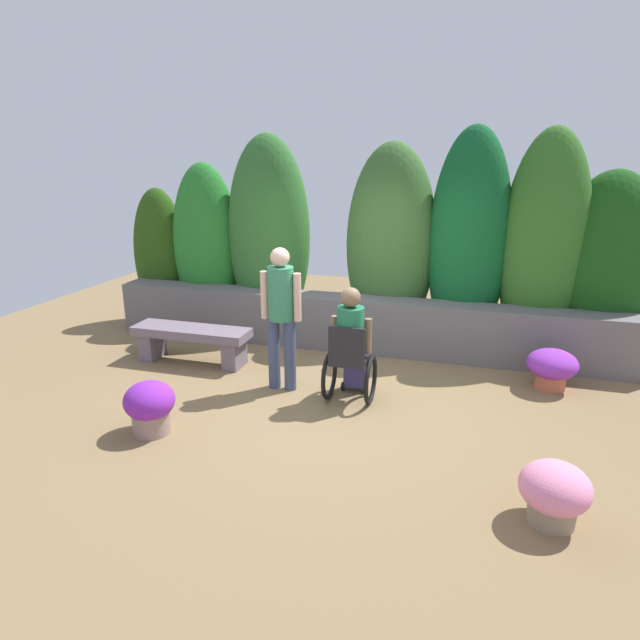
% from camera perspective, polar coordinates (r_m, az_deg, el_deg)
% --- Properties ---
extents(ground_plane, '(12.62, 12.62, 0.00)m').
position_cam_1_polar(ground_plane, '(6.40, 0.93, -7.91)').
color(ground_plane, olive).
extents(stone_retaining_wall, '(7.47, 0.47, 0.77)m').
position_cam_1_polar(stone_retaining_wall, '(7.76, 4.21, -0.40)').
color(stone_retaining_wall, slate).
rests_on(stone_retaining_wall, ground).
extents(hedge_backdrop, '(7.79, 1.06, 3.08)m').
position_cam_1_polar(hedge_backdrop, '(7.98, 7.43, 7.55)').
color(hedge_backdrop, '#274D13').
rests_on(hedge_backdrop, ground).
extents(stone_bench, '(1.59, 0.46, 0.49)m').
position_cam_1_polar(stone_bench, '(7.47, -13.31, -1.93)').
color(stone_bench, slate).
rests_on(stone_bench, ground).
extents(person_in_wheelchair, '(0.53, 0.66, 1.33)m').
position_cam_1_polar(person_in_wheelchair, '(6.08, 3.27, -2.96)').
color(person_in_wheelchair, black).
rests_on(person_in_wheelchair, ground).
extents(person_standing_companion, '(0.49, 0.30, 1.70)m').
position_cam_1_polar(person_standing_companion, '(6.27, -4.11, 1.09)').
color(person_standing_companion, '#3E4968').
rests_on(person_standing_companion, ground).
extents(flower_pot_purple_near, '(0.53, 0.53, 0.49)m').
position_cam_1_polar(flower_pot_purple_near, '(4.63, 23.36, -16.25)').
color(flower_pot_purple_near, gray).
rests_on(flower_pot_purple_near, ground).
extents(flower_pot_terracotta_by_wall, '(0.50, 0.50, 0.55)m').
position_cam_1_polar(flower_pot_terracotta_by_wall, '(5.74, -17.42, -8.58)').
color(flower_pot_terracotta_by_wall, gray).
rests_on(flower_pot_terracotta_by_wall, ground).
extents(flower_pot_red_accent, '(0.59, 0.59, 0.49)m').
position_cam_1_polar(flower_pot_red_accent, '(7.04, 23.16, -4.55)').
color(flower_pot_red_accent, '#B85E42').
rests_on(flower_pot_red_accent, ground).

